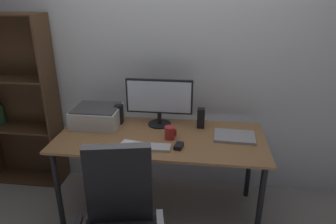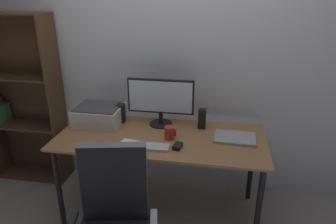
% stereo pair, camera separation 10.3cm
% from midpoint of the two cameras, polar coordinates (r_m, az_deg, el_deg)
% --- Properties ---
extents(ground_plane, '(12.00, 12.00, 0.00)m').
position_cam_midpoint_polar(ground_plane, '(2.87, -2.36, -17.92)').
color(ground_plane, gray).
extents(back_wall, '(6.40, 0.10, 2.60)m').
position_cam_midpoint_polar(back_wall, '(2.79, -0.97, 10.77)').
color(back_wall, silver).
rests_on(back_wall, ground).
extents(desk, '(1.68, 0.74, 0.74)m').
position_cam_midpoint_polar(desk, '(2.50, -2.59, -6.19)').
color(desk, olive).
rests_on(desk, ground).
extents(monitor, '(0.57, 0.20, 0.41)m').
position_cam_midpoint_polar(monitor, '(2.59, -2.80, 2.42)').
color(monitor, black).
rests_on(monitor, desk).
extents(keyboard, '(0.29, 0.12, 0.02)m').
position_cam_midpoint_polar(keyboard, '(2.29, -4.50, -6.60)').
color(keyboard, '#B7BABC').
rests_on(keyboard, desk).
extents(mouse, '(0.07, 0.10, 0.03)m').
position_cam_midpoint_polar(mouse, '(2.28, 0.73, -6.42)').
color(mouse, black).
rests_on(mouse, desk).
extents(coffee_mug, '(0.10, 0.08, 0.10)m').
position_cam_midpoint_polar(coffee_mug, '(2.40, -0.91, -3.94)').
color(coffee_mug, '#B72D28').
rests_on(coffee_mug, desk).
extents(laptop, '(0.33, 0.25, 0.02)m').
position_cam_midpoint_polar(laptop, '(2.48, 11.21, -4.54)').
color(laptop, '#99999E').
rests_on(laptop, desk).
extents(speaker_left, '(0.06, 0.07, 0.17)m').
position_cam_midpoint_polar(speaker_left, '(2.71, -10.28, -0.40)').
color(speaker_left, black).
rests_on(speaker_left, desk).
extents(speaker_right, '(0.06, 0.07, 0.17)m').
position_cam_midpoint_polar(speaker_right, '(2.60, 5.08, -1.15)').
color(speaker_right, black).
rests_on(speaker_right, desk).
extents(printer, '(0.40, 0.34, 0.16)m').
position_cam_midpoint_polar(printer, '(2.73, -14.26, -0.71)').
color(printer, silver).
rests_on(printer, desk).
extents(paper_sheet, '(0.27, 0.33, 0.00)m').
position_cam_midpoint_polar(paper_sheet, '(2.29, -8.75, -7.04)').
color(paper_sheet, white).
rests_on(paper_sheet, desk).
extents(bookshelf, '(0.74, 0.28, 1.66)m').
position_cam_midpoint_polar(bookshelf, '(3.30, -27.35, 1.38)').
color(bookshelf, '#4C331E').
rests_on(bookshelf, ground).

